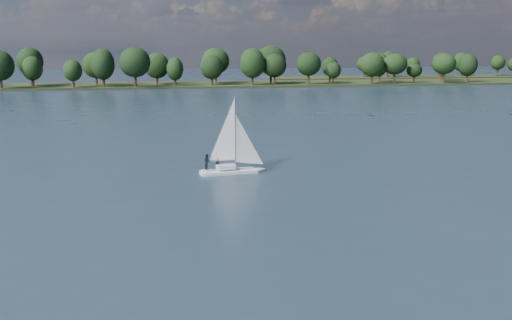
{
  "coord_description": "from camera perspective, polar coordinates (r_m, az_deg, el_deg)",
  "views": [
    {
      "loc": [
        -13.79,
        -20.4,
        13.38
      ],
      "look_at": [
        -2.33,
        35.65,
        2.5
      ],
      "focal_mm": 40.0,
      "sensor_mm": 36.0,
      "label": 1
    }
  ],
  "objects": [
    {
      "name": "sailboat",
      "position": [
        63.38,
        -2.72,
        0.87
      ],
      "size": [
        6.96,
        2.57,
        8.96
      ],
      "rotation": [
        0.0,
        0.0,
        0.1
      ],
      "color": "white",
      "rests_on": "ground"
    },
    {
      "name": "ground",
      "position": [
        121.92,
        -5.01,
        4.42
      ],
      "size": [
        700.0,
        700.0,
        0.0
      ],
      "primitive_type": "plane",
      "color": "#233342",
      "rests_on": "ground"
    },
    {
      "name": "treeline",
      "position": [
        228.74,
        -9.44,
        9.28
      ],
      "size": [
        562.65,
        74.35,
        18.03
      ],
      "color": "black",
      "rests_on": "ground"
    },
    {
      "name": "far_shore",
      "position": [
        233.19,
        -8.22,
        7.37
      ],
      "size": [
        660.0,
        40.0,
        1.5
      ],
      "primitive_type": "cube",
      "color": "black",
      "rests_on": "ground"
    },
    {
      "name": "far_shore_back",
      "position": [
        330.16,
        20.41,
        7.77
      ],
      "size": [
        220.0,
        30.0,
        1.4
      ],
      "primitive_type": "cube",
      "color": "black",
      "rests_on": "ground"
    }
  ]
}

